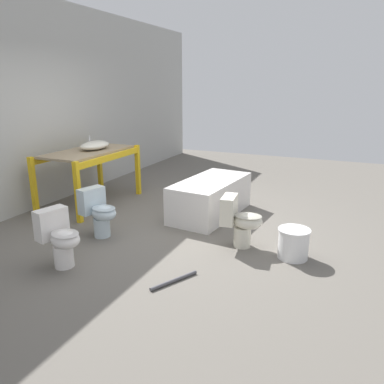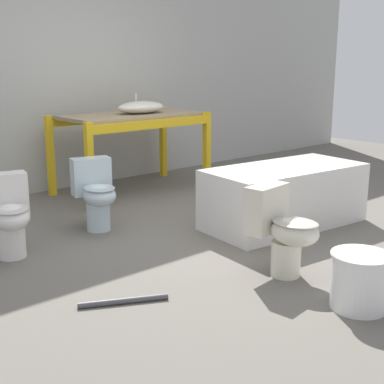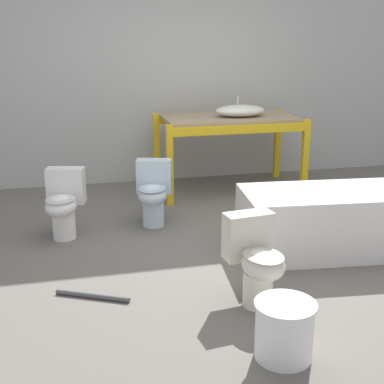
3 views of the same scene
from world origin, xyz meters
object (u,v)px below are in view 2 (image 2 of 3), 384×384
at_px(sink_basin, 141,107).
at_px(toilet_far, 96,193).
at_px(bucket_white, 360,280).
at_px(toilet_extra, 282,229).
at_px(toilet_near, 9,214).
at_px(bathtub_main, 285,192).

distance_m(sink_basin, toilet_far, 1.64).
height_order(toilet_far, bucket_white, toilet_far).
bearing_deg(sink_basin, toilet_far, -141.66).
bearing_deg(toilet_far, bucket_white, -67.22).
xyz_separation_m(sink_basin, toilet_extra, (-0.77, -2.69, -0.62)).
bearing_deg(toilet_far, toilet_near, -156.30).
bearing_deg(bathtub_main, bucket_white, -119.69).
bearing_deg(bathtub_main, toilet_near, 164.29).
distance_m(toilet_near, bucket_white, 2.57).
bearing_deg(toilet_near, sink_basin, 41.79).
bearing_deg(toilet_extra, sink_basin, 66.98).
height_order(toilet_near, bucket_white, toilet_near).
distance_m(bathtub_main, toilet_extra, 1.19).
relative_size(sink_basin, bathtub_main, 0.38).
bearing_deg(bucket_white, toilet_near, 118.16).
bearing_deg(bucket_white, sink_basin, 76.00).
height_order(toilet_far, toilet_extra, same).
xyz_separation_m(toilet_near, toilet_extra, (1.28, -1.61, 0.00)).
height_order(sink_basin, toilet_far, sink_basin).
distance_m(toilet_far, bucket_white, 2.43).
relative_size(sink_basin, bucket_white, 1.61).
xyz_separation_m(bathtub_main, toilet_near, (-2.21, 0.87, 0.02)).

